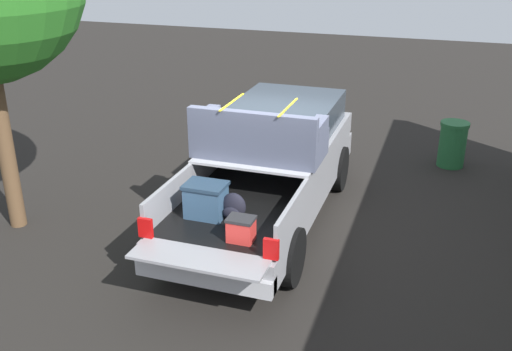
% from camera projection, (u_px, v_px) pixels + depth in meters
% --- Properties ---
extents(ground_plane, '(40.00, 40.00, 0.00)m').
position_uv_depth(ground_plane, '(267.00, 221.00, 10.18)').
color(ground_plane, black).
extents(pickup_truck, '(6.05, 2.06, 2.23)m').
position_uv_depth(pickup_truck, '(274.00, 161.00, 10.12)').
color(pickup_truck, gray).
rests_on(pickup_truck, ground_plane).
extents(trash_can, '(0.60, 0.60, 0.98)m').
position_uv_depth(trash_can, '(452.00, 144.00, 12.38)').
color(trash_can, '#1E592D').
rests_on(trash_can, ground_plane).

